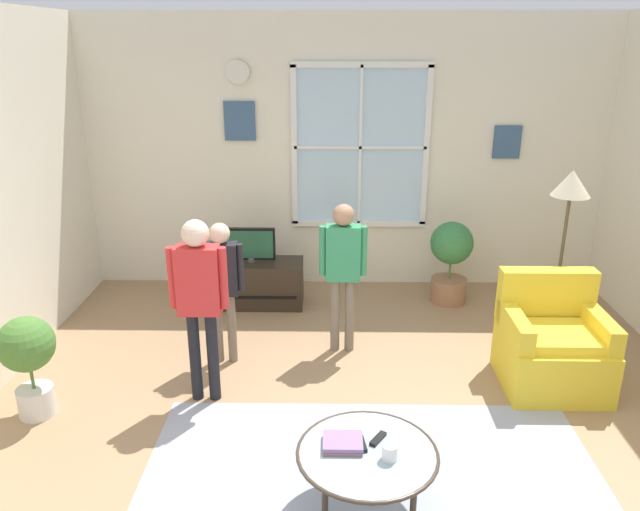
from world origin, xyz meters
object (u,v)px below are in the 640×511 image
object	(u,v)px
remote_near_books	(362,444)
floor_lamp	(569,201)
book_stack	(343,443)
cup	(390,452)
coffee_table	(367,455)
potted_plant_by_window	(451,257)
armchair	(552,346)
remote_near_cup	(378,439)
person_red_shirt	(199,291)
person_green_shirt	(343,261)
tv_stand	(252,283)
person_black_shirt	(222,277)
television	(251,244)
potted_plant_corner	(28,355)

from	to	relation	value
remote_near_books	floor_lamp	size ratio (longest dim) A/B	0.09
book_stack	floor_lamp	distance (m)	2.97
cup	remote_near_books	xyz separation A→B (m)	(-0.15, 0.12, -0.04)
coffee_table	potted_plant_by_window	bearing A→B (deg)	71.39
remote_near_books	armchair	bearing A→B (deg)	41.46
floor_lamp	remote_near_cup	bearing A→B (deg)	-130.31
person_red_shirt	cup	bearing A→B (deg)	-43.90
cup	person_green_shirt	xyz separation A→B (m)	(-0.22, 2.02, 0.38)
coffee_table	tv_stand	bearing A→B (deg)	109.08
tv_stand	person_black_shirt	xyz separation A→B (m)	(-0.09, -1.18, 0.54)
tv_stand	person_green_shirt	xyz separation A→B (m)	(0.91, -0.97, 0.60)
coffee_table	person_green_shirt	world-z (taller)	person_green_shirt
person_red_shirt	floor_lamp	distance (m)	3.13
armchair	television	bearing A→B (deg)	149.75
armchair	tv_stand	bearing A→B (deg)	149.70
television	person_black_shirt	size ratio (longest dim) A/B	0.40
television	potted_plant_by_window	world-z (taller)	potted_plant_by_window
cup	person_red_shirt	xyz separation A→B (m)	(-1.28, 1.23, 0.43)
television	potted_plant_corner	size ratio (longest dim) A/B	0.63
tv_stand	coffee_table	distance (m)	3.10
television	person_green_shirt	xyz separation A→B (m)	(0.91, -0.96, 0.18)
person_black_shirt	potted_plant_corner	distance (m)	1.52
television	armchair	distance (m)	2.96
coffee_table	potted_plant_by_window	distance (m)	3.21
armchair	potted_plant_by_window	world-z (taller)	armchair
coffee_table	person_green_shirt	size ratio (longest dim) A/B	0.61
potted_plant_by_window	armchair	bearing A→B (deg)	-72.38
remote_near_books	person_green_shirt	bearing A→B (deg)	92.34
tv_stand	cup	world-z (taller)	cup
book_stack	coffee_table	bearing A→B (deg)	-19.95
person_red_shirt	person_black_shirt	distance (m)	0.59
remote_near_cup	person_black_shirt	world-z (taller)	person_black_shirt
person_black_shirt	potted_plant_corner	size ratio (longest dim) A/B	1.58
television	armchair	xyz separation A→B (m)	(2.54, -1.48, -0.33)
armchair	potted_plant_corner	size ratio (longest dim) A/B	1.12
television	person_green_shirt	distance (m)	1.33
remote_near_cup	remote_near_books	bearing A→B (deg)	-153.75
tv_stand	book_stack	size ratio (longest dim) A/B	4.55
person_red_shirt	floor_lamp	bearing A→B (deg)	18.15
tv_stand	person_black_shirt	world-z (taller)	person_black_shirt
book_stack	floor_lamp	bearing A→B (deg)	47.27
remote_near_books	floor_lamp	xyz separation A→B (m)	(1.82, 2.07, 0.90)
person_black_shirt	person_green_shirt	world-z (taller)	person_green_shirt
coffee_table	cup	xyz separation A→B (m)	(0.12, -0.06, 0.07)
potted_plant_corner	floor_lamp	bearing A→B (deg)	16.15
coffee_table	remote_near_cup	bearing A→B (deg)	57.73
television	armchair	size ratio (longest dim) A/B	0.56
tv_stand	armchair	world-z (taller)	armchair
coffee_table	potted_plant_corner	distance (m)	2.54
coffee_table	remote_near_books	distance (m)	0.07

